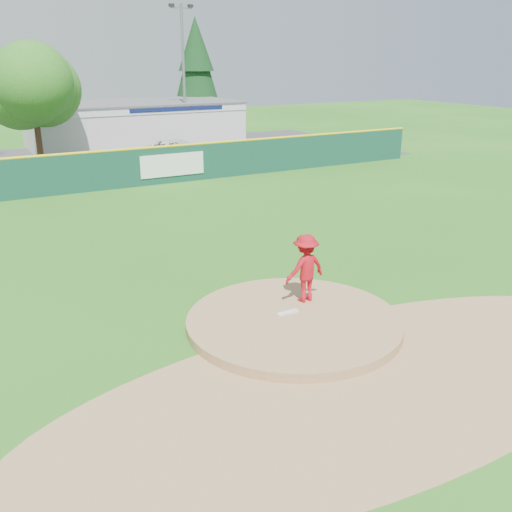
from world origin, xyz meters
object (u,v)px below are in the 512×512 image
pitcher (305,268)px  deciduous_tree (33,93)px  pool_building_grp (134,124)px  light_pole_right (184,71)px  van (176,148)px  conifer_tree (196,69)px

pitcher → deciduous_tree: 24.61m
pitcher → pool_building_grp: bearing=-104.3°
pitcher → deciduous_tree: deciduous_tree is taller
pitcher → light_pole_right: 29.69m
van → pool_building_grp: (-0.74, 6.72, 0.99)m
deciduous_tree → conifer_tree: conifer_tree is taller
van → pool_building_grp: bearing=-16.1°
pool_building_grp → light_pole_right: size_ratio=1.52×
pool_building_grp → conifer_tree: conifer_tree is taller
pitcher → van: (5.90, 24.48, -0.51)m
conifer_tree → light_pole_right: light_pole_right is taller
pitcher → light_pole_right: bearing=-111.1°
van → pool_building_grp: pool_building_grp is taller
deciduous_tree → light_pole_right: 11.75m
light_pole_right → deciduous_tree: bearing=-160.0°
conifer_tree → light_pole_right: size_ratio=0.95×
deciduous_tree → van: bearing=1.8°
van → deciduous_tree: 9.57m
deciduous_tree → pitcher: bearing=-83.3°
deciduous_tree → light_pole_right: size_ratio=0.74×
pitcher → van: size_ratio=0.40×
conifer_tree → deciduous_tree: bearing=-143.7°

